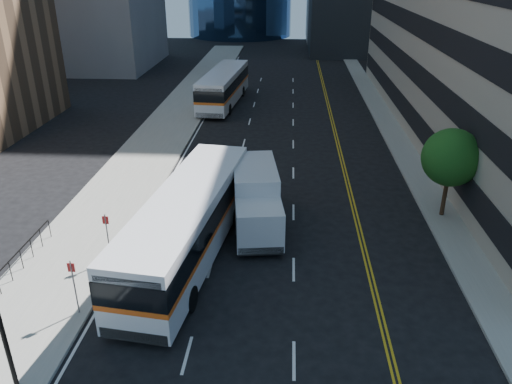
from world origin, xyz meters
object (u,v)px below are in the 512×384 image
at_px(box_truck, 256,198).
at_px(bus_rear, 224,86).
at_px(lamp_post, 1,326).
at_px(bus_front, 188,222).
at_px(street_tree, 451,158).

bearing_deg(box_truck, bus_rear, 93.15).
height_order(bus_rear, box_truck, bus_rear).
height_order(lamp_post, bus_front, lamp_post).
bearing_deg(bus_front, bus_rear, 101.13).
relative_size(street_tree, bus_rear, 0.39).
xyz_separation_m(lamp_post, bus_front, (4.34, 8.85, -0.82)).
height_order(street_tree, bus_front, street_tree).
bearing_deg(bus_rear, street_tree, -52.12).
xyz_separation_m(lamp_post, bus_rear, (2.40, 38.08, -0.89)).
bearing_deg(bus_rear, bus_front, -81.26).
distance_m(bus_front, bus_rear, 29.30).
bearing_deg(box_truck, lamp_post, -129.24).
bearing_deg(bus_front, lamp_post, -108.80).
bearing_deg(bus_rear, box_truck, -74.11).
bearing_deg(bus_front, box_truck, 54.21).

